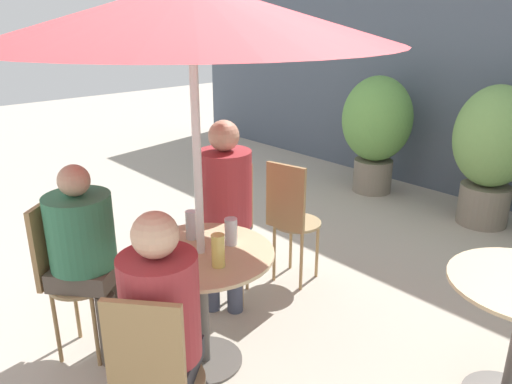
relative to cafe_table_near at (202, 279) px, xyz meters
name	(u,v)px	position (x,y,z in m)	size (l,w,h in m)	color
cafe_table_near	(202,279)	(0.00, 0.00, 0.00)	(0.80, 0.80, 0.72)	#514C47
bistro_chair_0	(229,219)	(-0.53, 0.62, 0.02)	(0.42, 0.42, 0.96)	#997F56
bistro_chair_1	(64,266)	(-0.62, -0.53, 0.02)	(0.42, 0.42, 0.96)	#997F56
bistro_chair_2	(154,375)	(0.53, -0.62, 0.02)	(0.42, 0.42, 0.96)	#997F56
bistro_chair_3	(291,213)	(-0.31, 1.01, 0.02)	(0.37, 0.39, 0.96)	#997F56
seated_person_0	(225,200)	(-0.43, 0.51, 0.22)	(0.45, 0.46, 1.30)	#42475B
seated_person_1	(85,247)	(-0.51, -0.43, 0.16)	(0.47, 0.46, 1.18)	brown
seated_person_2	(163,320)	(0.43, -0.51, 0.19)	(0.41, 0.41, 1.22)	#2D2D33
beer_glass_0	(192,225)	(-0.18, 0.07, 0.25)	(0.07, 0.07, 0.17)	silver
beer_glass_1	(165,241)	(-0.10, -0.16, 0.25)	(0.07, 0.07, 0.16)	#B28433
beer_glass_2	(218,251)	(0.19, -0.03, 0.25)	(0.07, 0.07, 0.18)	#DBC65B
beer_glass_3	(231,231)	(0.03, 0.19, 0.24)	(0.07, 0.07, 0.15)	silver
potted_plant_0	(377,125)	(-1.14, 3.21, 0.22)	(0.77, 0.77, 1.30)	slate
potted_plant_1	(493,147)	(0.14, 3.23, 0.22)	(0.73, 0.73, 1.34)	slate
umbrella	(191,13)	(0.00, 0.00, 1.39)	(1.97, 1.97, 2.08)	silver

